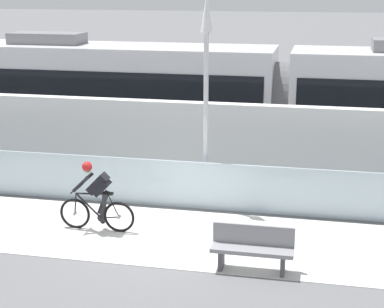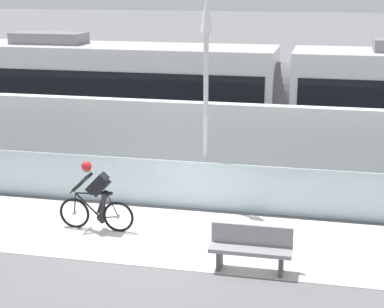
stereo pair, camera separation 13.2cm
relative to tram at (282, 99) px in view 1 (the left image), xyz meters
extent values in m
plane|color=slate|center=(-2.17, -6.85, -1.89)|extent=(200.00, 200.00, 0.00)
cube|color=silver|center=(-2.17, -6.85, -1.89)|extent=(32.00, 3.20, 0.01)
cube|color=silver|center=(-2.17, -5.00, -1.30)|extent=(32.00, 0.05, 1.19)
cube|color=white|center=(-2.17, -3.20, -0.73)|extent=(32.00, 0.36, 2.32)
cube|color=#595654|center=(-2.17, -0.72, -1.89)|extent=(32.00, 0.08, 0.01)
cube|color=#595654|center=(-2.17, 0.72, -1.89)|extent=(32.00, 0.08, 0.01)
cube|color=silver|center=(-5.74, 0.00, 0.01)|extent=(11.00, 2.50, 3.10)
cube|color=black|center=(-5.74, 0.00, 0.36)|extent=(10.56, 2.54, 1.04)
cube|color=#14724C|center=(-5.74, 0.00, -1.36)|extent=(10.78, 2.53, 0.28)
cube|color=slate|center=(-7.72, 0.00, 1.74)|extent=(2.40, 1.10, 0.36)
cube|color=#232326|center=(-9.26, 0.00, -1.53)|extent=(1.40, 1.88, 0.20)
cylinder|color=black|center=(-9.26, -0.72, -1.59)|extent=(0.60, 0.10, 0.60)
cylinder|color=black|center=(-9.26, 0.72, -1.59)|extent=(0.60, 0.10, 0.60)
cube|color=#232326|center=(-2.22, 0.00, -1.53)|extent=(1.40, 1.88, 0.20)
cylinder|color=black|center=(-2.22, -0.72, -1.59)|extent=(0.60, 0.10, 0.60)
cylinder|color=black|center=(-2.22, 0.72, -1.59)|extent=(0.60, 0.10, 0.60)
cube|color=#232326|center=(2.24, 0.00, -1.53)|extent=(1.40, 1.88, 0.20)
cylinder|color=black|center=(2.24, -0.72, -1.59)|extent=(0.60, 0.10, 0.60)
cylinder|color=black|center=(2.24, 0.72, -1.59)|extent=(0.60, 0.10, 0.60)
cylinder|color=#59595B|center=(0.01, 0.00, 0.01)|extent=(0.60, 2.30, 2.30)
torus|color=black|center=(-4.14, -6.85, -1.53)|extent=(0.72, 0.06, 0.72)
cylinder|color=#99999E|center=(-4.14, -6.85, -1.53)|extent=(0.07, 0.10, 0.07)
torus|color=black|center=(-3.09, -6.85, -1.53)|extent=(0.72, 0.06, 0.72)
cylinder|color=#99999E|center=(-3.09, -6.85, -1.53)|extent=(0.07, 0.10, 0.07)
cylinder|color=black|center=(-3.80, -6.85, -1.32)|extent=(0.60, 0.04, 0.58)
cylinder|color=black|center=(-3.42, -6.85, -1.30)|extent=(0.22, 0.04, 0.59)
cylinder|color=black|center=(-3.71, -6.85, -1.03)|extent=(0.76, 0.04, 0.07)
cylinder|color=black|center=(-3.30, -6.85, -1.56)|extent=(0.43, 0.03, 0.09)
cylinder|color=black|center=(-3.21, -6.85, -1.27)|extent=(0.27, 0.02, 0.53)
cylinder|color=black|center=(-4.11, -6.85, -1.29)|extent=(0.08, 0.03, 0.49)
cube|color=black|center=(-3.33, -6.85, -0.99)|extent=(0.24, 0.10, 0.05)
cylinder|color=black|center=(-4.09, -6.85, -0.94)|extent=(0.03, 0.58, 0.03)
cylinder|color=#262628|center=(-3.51, -6.85, -1.59)|extent=(0.18, 0.02, 0.18)
cube|color=black|center=(-3.55, -6.85, -0.78)|extent=(0.50, 0.28, 0.51)
cube|color=black|center=(-3.46, -6.85, -0.87)|extent=(0.38, 0.30, 0.38)
sphere|color=#997051|center=(-3.79, -6.85, -0.43)|extent=(0.20, 0.20, 0.20)
sphere|color=red|center=(-3.79, -6.85, -0.40)|extent=(0.23, 0.23, 0.23)
cylinder|color=black|center=(-3.91, -6.85, -0.77)|extent=(0.44, 0.41, 0.41)
cylinder|color=black|center=(-3.91, -6.85, -0.77)|extent=(0.44, 0.41, 0.41)
cylinder|color=black|center=(-3.44, -6.85, -1.35)|extent=(0.29, 0.33, 0.80)
cylinder|color=black|center=(-3.44, -6.85, -1.21)|extent=(0.29, 0.33, 0.54)
cylinder|color=gray|center=(-1.52, -4.70, -1.79)|extent=(0.24, 0.24, 0.20)
cylinder|color=silver|center=(-1.52, -4.70, 0.31)|extent=(0.12, 0.12, 4.20)
cone|color=white|center=(-1.52, -4.70, 2.86)|extent=(0.28, 0.28, 0.90)
cube|color=gray|center=(0.06, -8.20, -1.44)|extent=(1.60, 0.44, 0.08)
cube|color=gray|center=(0.06, -8.00, -1.20)|extent=(1.60, 0.06, 0.40)
cube|color=#4C4C51|center=(-0.54, -8.20, -1.69)|extent=(0.08, 0.36, 0.41)
cube|color=#4C4C51|center=(0.66, -8.20, -1.69)|extent=(0.08, 0.36, 0.41)
camera|label=1|loc=(1.21, -19.32, 3.61)|focal=58.47mm
camera|label=2|loc=(1.34, -19.29, 3.61)|focal=58.47mm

